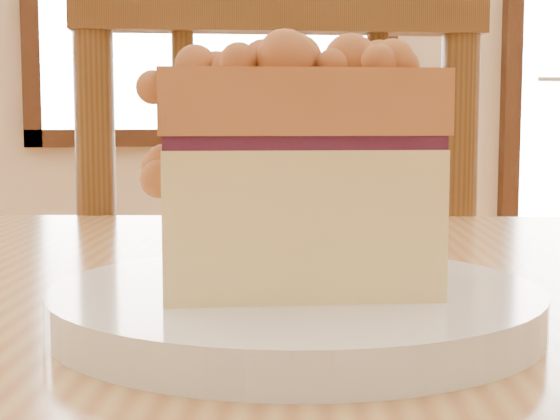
# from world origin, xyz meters

# --- Properties ---
(cafe_chair_main) EXTENTS (0.51, 0.51, 1.00)m
(cafe_chair_main) POSITION_xyz_m (-0.12, 0.96, 0.51)
(cafe_chair_main) COLOR brown
(cafe_chair_main) RESTS_ON ground
(plate) EXTENTS (0.22, 0.22, 0.02)m
(plate) POSITION_xyz_m (-0.24, 0.33, 0.76)
(plate) COLOR white
(plate) RESTS_ON cafe_table_main
(cake_slice) EXTENTS (0.13, 0.10, 0.11)m
(cake_slice) POSITION_xyz_m (-0.24, 0.33, 0.82)
(cake_slice) COLOR #FCE38E
(cake_slice) RESTS_ON plate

